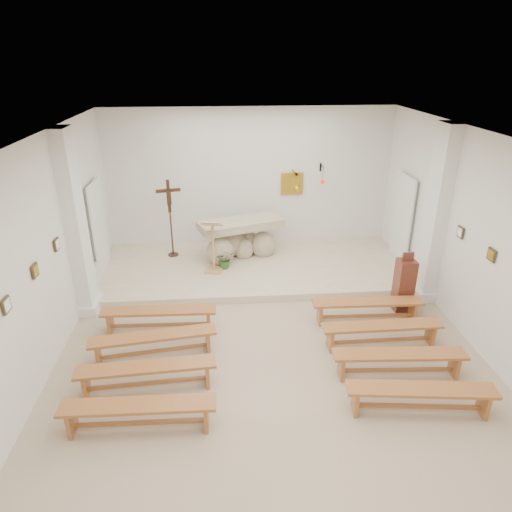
{
  "coord_description": "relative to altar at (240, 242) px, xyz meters",
  "views": [
    {
      "loc": [
        -0.75,
        -6.01,
        4.6
      ],
      "look_at": [
        -0.13,
        1.6,
        1.21
      ],
      "focal_mm": 32.0,
      "sensor_mm": 36.0,
      "label": 1
    }
  ],
  "objects": [
    {
      "name": "ground",
      "position": [
        0.31,
        -3.99,
        -0.54
      ],
      "size": [
        7.0,
        10.0,
        0.0
      ],
      "primitive_type": "cube",
      "color": "tan",
      "rests_on": "ground"
    },
    {
      "name": "wall_left",
      "position": [
        -3.18,
        -3.99,
        1.21
      ],
      "size": [
        0.02,
        10.0,
        3.5
      ],
      "primitive_type": "cube",
      "color": "silver",
      "rests_on": "ground"
    },
    {
      "name": "wall_right",
      "position": [
        3.8,
        -3.99,
        1.21
      ],
      "size": [
        0.02,
        10.0,
        3.5
      ],
      "primitive_type": "cube",
      "color": "silver",
      "rests_on": "ground"
    },
    {
      "name": "wall_back",
      "position": [
        0.31,
        1.0,
        1.21
      ],
      "size": [
        7.0,
        0.02,
        3.5
      ],
      "primitive_type": "cube",
      "color": "silver",
      "rests_on": "ground"
    },
    {
      "name": "ceiling",
      "position": [
        0.31,
        -3.99,
        2.95
      ],
      "size": [
        7.0,
        10.0,
        0.02
      ],
      "primitive_type": "cube",
      "color": "silver",
      "rests_on": "wall_back"
    },
    {
      "name": "sanctuary_platform",
      "position": [
        0.31,
        -0.49,
        -0.46
      ],
      "size": [
        6.98,
        3.0,
        0.15
      ],
      "primitive_type": "cube",
      "color": "beige",
      "rests_on": "ground"
    },
    {
      "name": "pilaster_left",
      "position": [
        -3.06,
        -1.99,
        1.21
      ],
      "size": [
        0.26,
        0.55,
        3.5
      ],
      "primitive_type": "cube",
      "color": "white",
      "rests_on": "ground"
    },
    {
      "name": "pilaster_right",
      "position": [
        3.68,
        -1.99,
        1.21
      ],
      "size": [
        0.26,
        0.55,
        3.5
      ],
      "primitive_type": "cube",
      "color": "white",
      "rests_on": "ground"
    },
    {
      "name": "gold_wall_relief",
      "position": [
        1.36,
        0.97,
        1.11
      ],
      "size": [
        0.55,
        0.04,
        0.55
      ],
      "primitive_type": "cube",
      "color": "gold",
      "rests_on": "wall_back"
    },
    {
      "name": "sanctuary_lamp",
      "position": [
        2.06,
        0.72,
        1.27
      ],
      "size": [
        0.11,
        0.36,
        0.44
      ],
      "color": "black",
      "rests_on": "wall_back"
    },
    {
      "name": "station_frame_left_front",
      "position": [
        -3.16,
        -4.79,
        1.18
      ],
      "size": [
        0.03,
        0.2,
        0.2
      ],
      "primitive_type": "cube",
      "color": "#3F2F1C",
      "rests_on": "wall_left"
    },
    {
      "name": "station_frame_left_mid",
      "position": [
        -3.16,
        -3.79,
        1.18
      ],
      "size": [
        0.03,
        0.2,
        0.2
      ],
      "primitive_type": "cube",
      "color": "#3F2F1C",
      "rests_on": "wall_left"
    },
    {
      "name": "station_frame_left_rear",
      "position": [
        -3.16,
        -2.79,
        1.18
      ],
      "size": [
        0.03,
        0.2,
        0.2
      ],
      "primitive_type": "cube",
      "color": "#3F2F1C",
      "rests_on": "wall_left"
    },
    {
      "name": "station_frame_right_mid",
      "position": [
        3.78,
        -3.79,
        1.18
      ],
      "size": [
        0.03,
        0.2,
        0.2
      ],
      "primitive_type": "cube",
      "color": "#3F2F1C",
      "rests_on": "wall_right"
    },
    {
      "name": "station_frame_right_rear",
      "position": [
        3.78,
        -2.79,
        1.18
      ],
      "size": [
        0.03,
        0.2,
        0.2
      ],
      "primitive_type": "cube",
      "color": "#3F2F1C",
      "rests_on": "wall_right"
    },
    {
      "name": "radiator_left",
      "position": [
        -3.12,
        -1.29,
        -0.27
      ],
      "size": [
        0.1,
        0.85,
        0.52
      ],
      "primitive_type": "cube",
      "color": "silver",
      "rests_on": "ground"
    },
    {
      "name": "radiator_right",
      "position": [
        3.74,
        -1.29,
        -0.27
      ],
      "size": [
        0.1,
        0.85,
        0.52
      ],
      "primitive_type": "cube",
      "color": "silver",
      "rests_on": "ground"
    },
    {
      "name": "altar",
      "position": [
        0.0,
        0.0,
        0.0
      ],
      "size": [
        2.09,
        1.36,
        1.0
      ],
      "rotation": [
        0.0,
        0.0,
        0.34
      ],
      "color": "beige",
      "rests_on": "sanctuary_platform"
    },
    {
      "name": "lectern",
      "position": [
        -0.62,
        -0.76,
        0.22
      ],
      "size": [
        0.5,
        0.45,
        1.23
      ],
      "rotation": [
        0.0,
        0.0,
        -0.2
      ],
      "color": "tan",
      "rests_on": "sanctuary_platform"
    },
    {
      "name": "crucifix_stand",
      "position": [
        -1.61,
        0.21,
        0.69
      ],
      "size": [
        0.56,
        0.24,
        1.86
      ],
      "rotation": [
        0.0,
        0.0,
        0.22
      ],
      "color": "#372211",
      "rests_on": "sanctuary_platform"
    },
    {
      "name": "potted_plant",
      "position": [
        -0.37,
        -0.6,
        -0.16
      ],
      "size": [
        0.46,
        0.41,
        0.45
      ],
      "primitive_type": "imported",
      "rotation": [
        0.0,
        0.0,
        0.16
      ],
      "color": "#2F6227",
      "rests_on": "sanctuary_platform"
    },
    {
      "name": "donation_pedestal",
      "position": [
        3.04,
        -2.47,
        0.0
      ],
      "size": [
        0.33,
        0.33,
        1.22
      ],
      "rotation": [
        0.0,
        0.0,
        0.02
      ],
      "color": "#5D231A",
      "rests_on": "ground"
    },
    {
      "name": "bench_left_front",
      "position": [
        -1.6,
        -2.85,
        -0.21
      ],
      "size": [
        2.05,
        0.39,
        0.43
      ],
      "rotation": [
        0.0,
        0.0,
        -0.03
      ],
      "color": "#A45F2F",
      "rests_on": "ground"
    },
    {
      "name": "bench_right_front",
      "position": [
        2.22,
        -2.85,
        -0.21
      ],
      "size": [
        2.05,
        0.38,
        0.43
      ],
      "rotation": [
        0.0,
        0.0,
        -0.03
      ],
      "color": "#A45F2F",
      "rests_on": "ground"
    },
    {
      "name": "bench_left_second",
      "position": [
        -1.6,
        -3.65,
        -0.21
      ],
      "size": [
        2.07,
        0.6,
        0.43
      ],
      "rotation": [
        0.0,
        0.0,
        0.14
      ],
      "color": "#A45F2F",
      "rests_on": "ground"
    },
    {
      "name": "bench_right_second",
      "position": [
        2.22,
        -3.65,
        -0.21
      ],
      "size": [
        2.04,
        0.35,
        0.43
      ],
      "rotation": [
        0.0,
        0.0,
        0.01
      ],
      "color": "#A45F2F",
      "rests_on": "ground"
    },
    {
      "name": "bench_left_third",
      "position": [
        -1.6,
        -4.45,
        -0.21
      ],
      "size": [
        2.06,
        0.46,
        0.43
      ],
      "rotation": [
        0.0,
        0.0,
        0.07
      ],
      "color": "#A45F2F",
      "rests_on": "ground"
    },
    {
      "name": "bench_right_third",
      "position": [
        2.22,
        -4.45,
        -0.21
      ],
      "size": [
        2.06,
        0.45,
        0.43
      ],
      "rotation": [
        0.0,
        0.0,
        -0.06
      ],
      "color": "#A45F2F",
      "rests_on": "ground"
    },
    {
      "name": "bench_left_fourth",
      "position": [
        -1.6,
        -5.25,
        -0.21
      ],
      "size": [
        2.05,
        0.37,
        0.43
      ],
      "rotation": [
        0.0,
        0.0,
        -0.02
      ],
      "color": "#A45F2F",
      "rests_on": "ground"
    },
    {
      "name": "bench_right_fourth",
      "position": [
        2.22,
        -5.25,
        -0.21
      ],
      "size": [
        2.06,
        0.56,
        0.43
      ],
      "rotation": [
        0.0,
        0.0,
        -0.12
      ],
      "color": "#A45F2F",
      "rests_on": "ground"
    }
  ]
}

